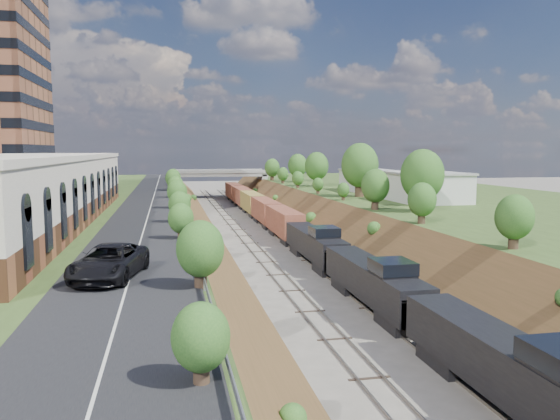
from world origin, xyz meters
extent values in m
cube|color=#364D1F|center=(-33.00, 60.00, 2.50)|extent=(44.00, 180.00, 5.00)
cube|color=#364D1F|center=(33.00, 60.00, 2.50)|extent=(44.00, 180.00, 5.00)
cube|color=brown|center=(-11.00, 60.00, 0.00)|extent=(10.00, 180.00, 10.00)
cube|color=brown|center=(11.00, 60.00, 0.00)|extent=(10.00, 180.00, 10.00)
cube|color=gray|center=(-2.60, 60.00, 0.09)|extent=(1.58, 180.00, 0.18)
cube|color=gray|center=(2.60, 60.00, 0.09)|extent=(1.58, 180.00, 0.18)
cube|color=black|center=(-15.50, 60.00, 5.05)|extent=(8.00, 180.00, 0.10)
cube|color=#99999E|center=(-11.40, 60.00, 5.55)|extent=(0.06, 171.00, 0.30)
cube|color=brown|center=(-28.00, 38.00, 6.10)|extent=(14.00, 62.00, 2.20)
cube|color=beige|center=(-28.00, 38.00, 9.35)|extent=(14.00, 62.00, 4.30)
cube|color=beige|center=(-28.00, 38.00, 11.75)|extent=(14.30, 62.30, 0.50)
cube|color=gray|center=(-11.50, 122.00, 3.10)|extent=(1.50, 8.00, 6.20)
cube|color=gray|center=(11.50, 122.00, 3.10)|extent=(1.50, 8.00, 6.20)
cube|color=gray|center=(0.00, 122.00, 6.20)|extent=(24.00, 8.00, 1.00)
cube|color=gray|center=(0.00, 118.00, 7.00)|extent=(24.00, 0.30, 0.80)
cube|color=gray|center=(0.00, 126.00, 7.00)|extent=(24.00, 0.30, 0.80)
cube|color=silver|center=(23.50, 52.00, 7.00)|extent=(9.00, 12.00, 4.00)
cube|color=silver|center=(23.00, 74.00, 6.80)|extent=(8.00, 10.00, 3.60)
cylinder|color=#473323|center=(17.00, 40.00, 6.31)|extent=(1.30, 1.30, 2.62)
ellipsoid|color=#29581F|center=(17.00, 40.00, 9.46)|extent=(5.25, 5.25, 6.30)
cylinder|color=#473323|center=(-11.80, 20.00, 5.61)|extent=(0.66, 0.66, 1.22)
ellipsoid|color=#29581F|center=(-11.80, 20.00, 7.08)|extent=(2.45, 2.45, 2.94)
cube|color=black|center=(2.60, 1.21, 2.19)|extent=(2.78, 16.65, 2.59)
cube|color=black|center=(2.60, 18.87, 2.19)|extent=(2.78, 16.65, 2.59)
cube|color=black|center=(2.60, 36.52, 2.19)|extent=(2.78, 16.65, 2.59)
cube|color=brown|center=(2.60, 83.05, 2.57)|extent=(2.78, 74.39, 3.33)
imported|color=black|center=(-16.61, 10.98, 6.06)|extent=(4.62, 7.46, 1.93)
camera|label=1|loc=(-13.17, -21.25, 12.47)|focal=35.00mm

